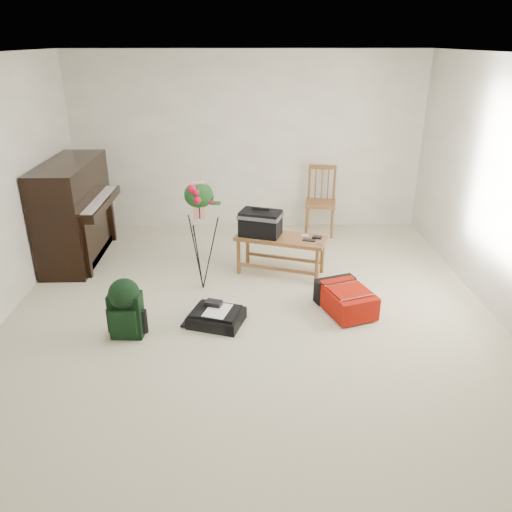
{
  "coord_description": "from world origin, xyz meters",
  "views": [
    {
      "loc": [
        -0.05,
        -4.41,
        2.62
      ],
      "look_at": [
        0.06,
        0.35,
        0.54
      ],
      "focal_mm": 35.0,
      "sensor_mm": 36.0,
      "label": 1
    }
  ],
  "objects_px": {
    "dining_chair": "(320,201)",
    "green_backpack": "(125,306)",
    "bench": "(267,229)",
    "piano": "(75,213)",
    "red_suitcase": "(345,297)",
    "flower_stand": "(201,237)",
    "black_duffel": "(216,316)"
  },
  "relations": [
    {
      "from": "flower_stand",
      "to": "red_suitcase",
      "type": "bearing_deg",
      "value": -32.78
    },
    {
      "from": "bench",
      "to": "piano",
      "type": "bearing_deg",
      "value": -174.14
    },
    {
      "from": "green_backpack",
      "to": "flower_stand",
      "type": "relative_size",
      "value": 0.47
    },
    {
      "from": "red_suitcase",
      "to": "green_backpack",
      "type": "relative_size",
      "value": 1.25
    },
    {
      "from": "piano",
      "to": "dining_chair",
      "type": "xyz_separation_m",
      "value": [
        3.22,
        0.84,
        -0.13
      ]
    },
    {
      "from": "flower_stand",
      "to": "piano",
      "type": "bearing_deg",
      "value": 136.85
    },
    {
      "from": "black_duffel",
      "to": "flower_stand",
      "type": "bearing_deg",
      "value": 122.03
    },
    {
      "from": "piano",
      "to": "flower_stand",
      "type": "bearing_deg",
      "value": -29.16
    },
    {
      "from": "green_backpack",
      "to": "red_suitcase",
      "type": "bearing_deg",
      "value": 15.86
    },
    {
      "from": "bench",
      "to": "green_backpack",
      "type": "xyz_separation_m",
      "value": [
        -1.38,
        -1.35,
        -0.25
      ]
    },
    {
      "from": "green_backpack",
      "to": "flower_stand",
      "type": "distance_m",
      "value": 1.21
    },
    {
      "from": "bench",
      "to": "green_backpack",
      "type": "distance_m",
      "value": 1.94
    },
    {
      "from": "piano",
      "to": "red_suitcase",
      "type": "distance_m",
      "value": 3.52
    },
    {
      "from": "piano",
      "to": "red_suitcase",
      "type": "bearing_deg",
      "value": -24.38
    },
    {
      "from": "green_backpack",
      "to": "piano",
      "type": "bearing_deg",
      "value": 121.61
    },
    {
      "from": "green_backpack",
      "to": "flower_stand",
      "type": "bearing_deg",
      "value": 60.68
    },
    {
      "from": "dining_chair",
      "to": "red_suitcase",
      "type": "xyz_separation_m",
      "value": [
        -0.04,
        -2.27,
        -0.33
      ]
    },
    {
      "from": "red_suitcase",
      "to": "green_backpack",
      "type": "height_order",
      "value": "green_backpack"
    },
    {
      "from": "dining_chair",
      "to": "black_duffel",
      "type": "distance_m",
      "value": 2.91
    },
    {
      "from": "red_suitcase",
      "to": "green_backpack",
      "type": "distance_m",
      "value": 2.22
    },
    {
      "from": "dining_chair",
      "to": "flower_stand",
      "type": "height_order",
      "value": "flower_stand"
    },
    {
      "from": "piano",
      "to": "green_backpack",
      "type": "height_order",
      "value": "piano"
    },
    {
      "from": "bench",
      "to": "dining_chair",
      "type": "height_order",
      "value": "dining_chair"
    },
    {
      "from": "piano",
      "to": "black_duffel",
      "type": "bearing_deg",
      "value": -42.62
    },
    {
      "from": "black_duffel",
      "to": "flower_stand",
      "type": "relative_size",
      "value": 0.47
    },
    {
      "from": "red_suitcase",
      "to": "black_duffel",
      "type": "distance_m",
      "value": 1.36
    },
    {
      "from": "bench",
      "to": "red_suitcase",
      "type": "relative_size",
      "value": 1.52
    },
    {
      "from": "piano",
      "to": "dining_chair",
      "type": "relative_size",
      "value": 1.55
    },
    {
      "from": "piano",
      "to": "black_duffel",
      "type": "xyz_separation_m",
      "value": [
        1.84,
        -1.7,
        -0.52
      ]
    },
    {
      "from": "dining_chair",
      "to": "green_backpack",
      "type": "bearing_deg",
      "value": -119.07
    },
    {
      "from": "black_duffel",
      "to": "green_backpack",
      "type": "bearing_deg",
      "value": -147.88
    },
    {
      "from": "red_suitcase",
      "to": "flower_stand",
      "type": "height_order",
      "value": "flower_stand"
    }
  ]
}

